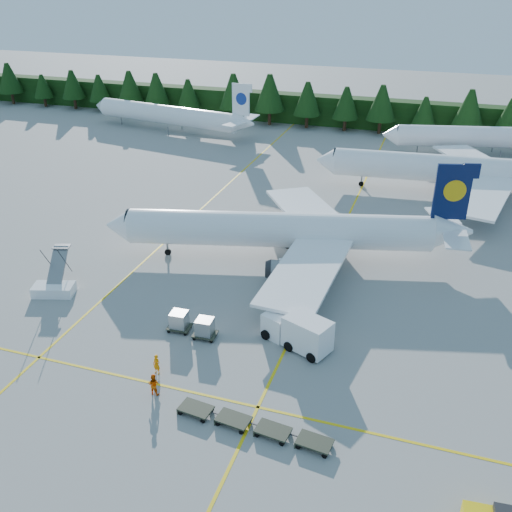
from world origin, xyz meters
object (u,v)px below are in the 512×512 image
(airliner_red, at_px, (449,169))
(airstairs, at_px, (54,286))
(service_truck, at_px, (297,330))
(airliner_navy, at_px, (273,230))

(airliner_red, height_order, airstairs, airliner_red)
(airliner_red, xyz_separation_m, service_truck, (-11.51, -44.35, -2.05))
(airliner_navy, xyz_separation_m, airstairs, (-19.16, -14.65, -2.72))
(airliner_navy, distance_m, service_truck, 17.19)
(airliner_red, height_order, service_truck, airliner_red)
(airstairs, height_order, service_truck, airstairs)
(airliner_navy, distance_m, airliner_red, 34.13)
(airstairs, distance_m, service_truck, 26.11)
(airliner_red, relative_size, airstairs, 6.62)
(airliner_navy, relative_size, airliner_red, 0.96)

